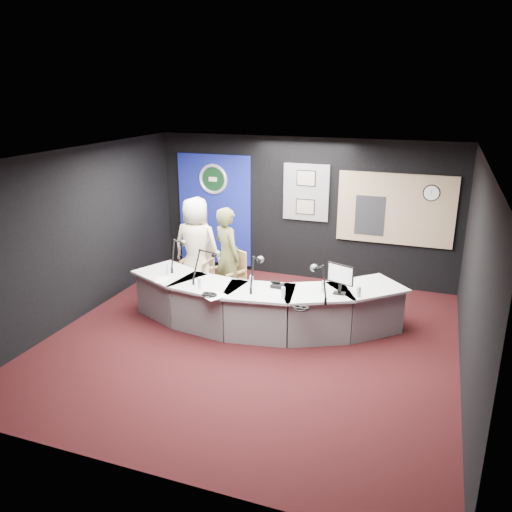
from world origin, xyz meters
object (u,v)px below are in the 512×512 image
(broadcast_desk, at_px, (260,304))
(armchair_right, at_px, (228,279))
(person_man, at_px, (196,246))
(person_woman, at_px, (227,256))
(armchair_left, at_px, (197,270))

(broadcast_desk, distance_m, armchair_right, 1.09)
(broadcast_desk, xyz_separation_m, person_man, (-1.59, 0.99, 0.53))
(person_man, bearing_deg, person_woman, 155.68)
(armchair_left, xyz_separation_m, person_man, (0.00, 0.00, 0.48))
(broadcast_desk, xyz_separation_m, armchair_right, (-0.84, 0.69, 0.07))
(armchair_right, relative_size, person_man, 0.49)
(broadcast_desk, height_order, armchair_left, armchair_left)
(broadcast_desk, height_order, person_man, person_man)
(person_woman, bearing_deg, person_man, 14.76)
(armchair_left, height_order, person_woman, person_woman)
(person_man, bearing_deg, armchair_left, 180.00)
(armchair_right, bearing_deg, person_woman, 0.00)
(broadcast_desk, relative_size, armchair_left, 5.21)
(armchair_right, height_order, person_woman, person_woman)
(armchair_right, bearing_deg, armchair_left, -174.61)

